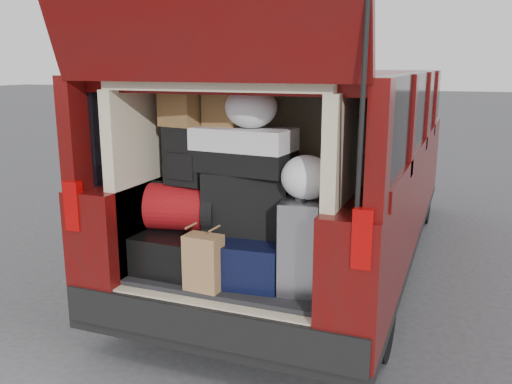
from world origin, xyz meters
TOP-DOWN VIEW (x-y plane):
  - ground at (0.00, 0.00)m, footprint 80.00×80.00m
  - minivan at (0.00, 1.86)m, footprint 1.90×5.35m
  - load_floor at (0.00, 0.28)m, footprint 1.24×1.05m
  - black_hardshell at (-0.39, 0.12)m, footprint 0.45×0.62m
  - navy_hardshell at (0.07, 0.13)m, footprint 0.54×0.64m
  - silver_roller at (0.44, 0.06)m, footprint 0.28×0.39m
  - kraft_bag at (-0.08, -0.18)m, footprint 0.22×0.15m
  - red_duffel at (-0.37, 0.14)m, footprint 0.51×0.39m
  - black_soft_case at (0.06, 0.20)m, footprint 0.56×0.37m
  - backpack at (-0.35, 0.14)m, footprint 0.27×0.18m
  - twotone_duffel at (0.03, 0.18)m, footprint 0.63×0.37m
  - grocery_sack_lower at (-0.38, 0.16)m, footprint 0.28×0.24m
  - grocery_sack_upper at (-0.13, 0.23)m, footprint 0.24×0.20m
  - plastic_bag_center at (0.08, 0.16)m, footprint 0.37×0.35m
  - plastic_bag_right at (0.46, 0.05)m, footprint 0.31×0.30m

SIDE VIEW (x-z plane):
  - ground at x=0.00m, z-range 0.00..0.00m
  - load_floor at x=0.00m, z-range 0.00..0.55m
  - black_hardshell at x=-0.39m, z-range 0.55..0.79m
  - navy_hardshell at x=0.07m, z-range 0.55..0.81m
  - kraft_bag at x=-0.08m, z-range 0.55..0.88m
  - silver_roller at x=0.44m, z-range 0.55..1.09m
  - minivan at x=0.00m, z-range -0.47..2.29m
  - red_duffel at x=-0.37m, z-range 0.79..1.09m
  - black_soft_case at x=0.06m, z-range 0.81..1.20m
  - plastic_bag_right at x=0.46m, z-range 1.09..1.35m
  - backpack at x=-0.35m, z-range 1.09..1.46m
  - twotone_duffel at x=0.03m, z-range 1.20..1.47m
  - grocery_sack_lower at x=-0.38m, z-range 1.46..1.68m
  - grocery_sack_upper at x=-0.13m, z-range 1.47..1.69m
  - plastic_bag_center at x=0.08m, z-range 1.47..1.72m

